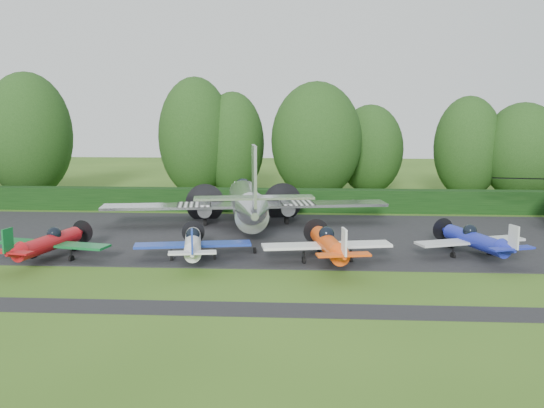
# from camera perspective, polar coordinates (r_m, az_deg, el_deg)

# --- Properties ---
(ground) EXTENTS (160.00, 160.00, 0.00)m
(ground) POSITION_cam_1_polar(r_m,az_deg,el_deg) (33.86, -2.10, -6.61)
(ground) COLOR #2F5117
(ground) RESTS_ON ground
(apron) EXTENTS (70.00, 18.00, 0.01)m
(apron) POSITION_cam_1_polar(r_m,az_deg,el_deg) (43.54, -0.82, -3.08)
(apron) COLOR black
(apron) RESTS_ON ground
(taxiway_verge) EXTENTS (70.00, 2.00, 0.00)m
(taxiway_verge) POSITION_cam_1_polar(r_m,az_deg,el_deg) (28.16, -3.29, -9.88)
(taxiway_verge) COLOR black
(taxiway_verge) RESTS_ON ground
(hedgerow) EXTENTS (90.00, 1.60, 2.00)m
(hedgerow) POSITION_cam_1_polar(r_m,az_deg,el_deg) (54.32, 0.04, -0.67)
(hedgerow) COLOR black
(hedgerow) RESTS_ON ground
(transport_plane) EXTENTS (22.18, 17.00, 7.11)m
(transport_plane) POSITION_cam_1_polar(r_m,az_deg,el_deg) (46.08, -2.44, 0.08)
(transport_plane) COLOR silver
(transport_plane) RESTS_ON ground
(light_plane_red) EXTENTS (7.12, 7.49, 2.74)m
(light_plane_red) POSITION_cam_1_polar(r_m,az_deg,el_deg) (38.71, -20.29, -3.45)
(light_plane_red) COLOR #AA0F15
(light_plane_red) RESTS_ON ground
(light_plane_white) EXTENTS (7.00, 7.36, 2.69)m
(light_plane_white) POSITION_cam_1_polar(r_m,az_deg,el_deg) (36.58, -7.45, -3.70)
(light_plane_white) COLOR silver
(light_plane_white) RESTS_ON ground
(light_plane_orange) EXTENTS (7.70, 8.10, 2.96)m
(light_plane_orange) POSITION_cam_1_polar(r_m,az_deg,el_deg) (35.73, 5.36, -3.78)
(light_plane_orange) COLOR #F14A0E
(light_plane_orange) RESTS_ON ground
(light_plane_blue) EXTENTS (7.12, 7.48, 2.74)m
(light_plane_blue) POSITION_cam_1_polar(r_m,az_deg,el_deg) (39.15, 18.59, -3.22)
(light_plane_blue) COLOR #1A249E
(light_plane_blue) RESTS_ON ground
(tree_2) EXTENTS (8.90, 8.90, 12.80)m
(tree_2) POSITION_cam_1_polar(r_m,az_deg,el_deg) (66.88, -21.99, 6.01)
(tree_2) COLOR black
(tree_2) RESTS_ON ground
(tree_3) EXTENTS (7.12, 7.12, 9.55)m
(tree_3) POSITION_cam_1_polar(r_m,az_deg,el_deg) (66.00, 9.21, 5.09)
(tree_3) COLOR black
(tree_3) RESTS_ON ground
(tree_6) EXTENTS (6.82, 6.82, 10.39)m
(tree_6) POSITION_cam_1_polar(r_m,az_deg,el_deg) (64.76, 17.96, 5.08)
(tree_6) COLOR black
(tree_6) RESTS_ON ground
(tree_7) EXTENTS (9.10, 9.10, 11.81)m
(tree_7) POSITION_cam_1_polar(r_m,az_deg,el_deg) (61.34, 4.20, 5.96)
(tree_7) COLOR black
(tree_7) RESTS_ON ground
(tree_8) EXTENTS (6.63, 6.63, 10.87)m
(tree_8) POSITION_cam_1_polar(r_m,az_deg,el_deg) (64.17, -3.71, 5.67)
(tree_8) COLOR black
(tree_8) RESTS_ON ground
(tree_9) EXTENTS (7.70, 7.70, 12.39)m
(tree_9) POSITION_cam_1_polar(r_m,az_deg,el_deg) (64.25, -7.21, 6.30)
(tree_9) COLOR black
(tree_9) RESTS_ON ground
(tree_10) EXTENTS (7.96, 7.96, 9.74)m
(tree_10) POSITION_cam_1_polar(r_m,az_deg,el_deg) (65.31, 22.50, 4.58)
(tree_10) COLOR black
(tree_10) RESTS_ON ground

